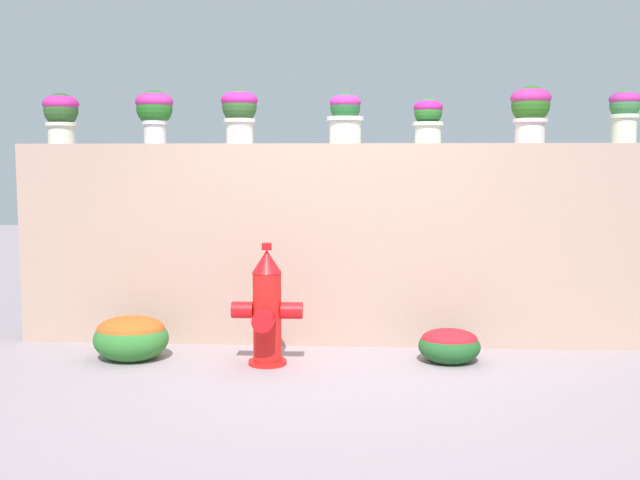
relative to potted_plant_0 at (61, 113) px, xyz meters
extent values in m
plane|color=gray|center=(2.30, -1.15, -1.88)|extent=(24.00, 24.00, 0.00)
cube|color=tan|center=(2.30, 0.02, -1.06)|extent=(5.22, 0.41, 1.62)
cylinder|color=beige|center=(0.00, 0.00, -0.16)|extent=(0.22, 0.22, 0.18)
cylinder|color=beige|center=(0.00, 0.00, -0.09)|extent=(0.26, 0.26, 0.03)
sphere|color=#2C5325|center=(0.00, 0.00, 0.03)|extent=(0.28, 0.28, 0.28)
ellipsoid|color=#B92682|center=(0.00, 0.00, 0.07)|extent=(0.29, 0.29, 0.15)
cylinder|color=silver|center=(0.77, 0.02, -0.16)|extent=(0.18, 0.18, 0.19)
cylinder|color=silver|center=(0.77, 0.02, -0.08)|extent=(0.21, 0.21, 0.03)
sphere|color=#21601F|center=(0.77, 0.02, 0.04)|extent=(0.29, 0.29, 0.29)
ellipsoid|color=#B1297F|center=(0.77, 0.02, 0.09)|extent=(0.31, 0.31, 0.16)
cylinder|color=silver|center=(1.47, 0.04, -0.15)|extent=(0.22, 0.22, 0.21)
cylinder|color=silver|center=(1.47, 0.04, -0.06)|extent=(0.26, 0.26, 0.03)
sphere|color=#2B5325|center=(1.47, 0.04, 0.05)|extent=(0.28, 0.28, 0.28)
ellipsoid|color=#B12082|center=(1.47, 0.04, 0.10)|extent=(0.30, 0.30, 0.16)
cylinder|color=silver|center=(2.34, -0.01, -0.14)|extent=(0.25, 0.25, 0.22)
cylinder|color=silver|center=(2.34, -0.01, -0.05)|extent=(0.30, 0.30, 0.03)
sphere|color=#1F5729|center=(2.34, -0.01, 0.04)|extent=(0.24, 0.24, 0.24)
ellipsoid|color=#B62882|center=(2.34, -0.01, 0.08)|extent=(0.25, 0.25, 0.13)
cylinder|color=beige|center=(3.00, 0.06, -0.16)|extent=(0.21, 0.21, 0.18)
cylinder|color=beige|center=(3.00, 0.06, -0.09)|extent=(0.25, 0.25, 0.03)
sphere|color=#246624|center=(3.00, 0.06, 0.00)|extent=(0.22, 0.22, 0.22)
ellipsoid|color=#B41C79|center=(3.00, 0.06, 0.04)|extent=(0.24, 0.24, 0.12)
cylinder|color=beige|center=(3.80, 0.01, -0.15)|extent=(0.23, 0.23, 0.20)
cylinder|color=beige|center=(3.80, 0.01, -0.07)|extent=(0.27, 0.27, 0.03)
sphere|color=#29601B|center=(3.80, 0.01, 0.05)|extent=(0.30, 0.30, 0.30)
ellipsoid|color=#AC2879|center=(3.80, 0.01, 0.10)|extent=(0.32, 0.32, 0.17)
cylinder|color=beige|center=(4.54, 0.04, -0.14)|extent=(0.19, 0.19, 0.23)
cylinder|color=beige|center=(4.54, 0.04, -0.04)|extent=(0.22, 0.22, 0.03)
sphere|color=#35763C|center=(4.54, 0.04, 0.05)|extent=(0.23, 0.23, 0.23)
ellipsoid|color=#AB2A86|center=(4.54, 0.04, 0.09)|extent=(0.25, 0.25, 0.13)
cylinder|color=red|center=(1.79, -0.75, -1.86)|extent=(0.28, 0.28, 0.03)
cylinder|color=red|center=(1.79, -0.75, -1.54)|extent=(0.21, 0.21, 0.68)
cone|color=red|center=(1.79, -0.75, -1.11)|extent=(0.22, 0.22, 0.17)
cylinder|color=red|center=(1.79, -0.75, -1.00)|extent=(0.07, 0.07, 0.05)
cylinder|color=red|center=(1.61, -0.75, -1.47)|extent=(0.16, 0.12, 0.12)
cylinder|color=red|center=(1.98, -0.75, -1.47)|extent=(0.16, 0.12, 0.12)
cylinder|color=red|center=(1.79, -0.94, -1.51)|extent=(0.15, 0.17, 0.15)
ellipsoid|color=#225928|center=(3.13, -0.60, -1.76)|extent=(0.46, 0.41, 0.26)
ellipsoid|color=red|center=(3.13, -0.60, -1.70)|extent=(0.41, 0.37, 0.14)
ellipsoid|color=#31772F|center=(0.75, -0.67, -1.72)|extent=(0.56, 0.51, 0.34)
ellipsoid|color=#E3521C|center=(0.75, -0.67, -1.64)|extent=(0.51, 0.45, 0.19)
camera|label=1|loc=(2.52, -6.20, -0.38)|focal=42.86mm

